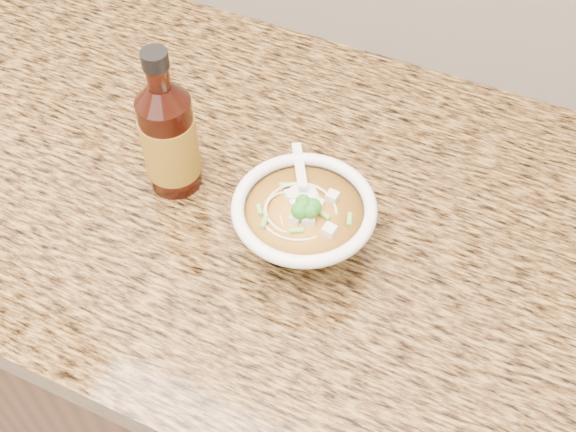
% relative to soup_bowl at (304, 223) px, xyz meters
% --- Properties ---
extents(cabinet, '(4.00, 0.65, 0.86)m').
position_rel_soup_bowl_xyz_m(cabinet, '(-0.28, 0.07, -0.51)').
color(cabinet, '#34200F').
rests_on(cabinet, ground).
extents(counter_slab, '(4.00, 0.68, 0.04)m').
position_rel_soup_bowl_xyz_m(counter_slab, '(-0.28, 0.07, -0.06)').
color(counter_slab, olive).
rests_on(counter_slab, cabinet).
extents(soup_bowl, '(0.17, 0.18, 0.09)m').
position_rel_soup_bowl_xyz_m(soup_bowl, '(0.00, 0.00, 0.00)').
color(soup_bowl, white).
rests_on(soup_bowl, counter_slab).
extents(hot_sauce_bottle, '(0.08, 0.08, 0.21)m').
position_rel_soup_bowl_xyz_m(hot_sauce_bottle, '(-0.19, 0.02, 0.04)').
color(hot_sauce_bottle, '#3F1108').
rests_on(hot_sauce_bottle, counter_slab).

